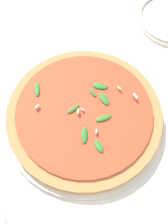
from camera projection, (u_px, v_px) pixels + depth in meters
name	position (u px, v px, depth m)	size (l,w,h in m)	color
ground_plane	(82.00, 125.00, 0.59)	(6.00, 6.00, 0.00)	silver
pizza_arugula_main	(84.00, 115.00, 0.59)	(0.36, 0.36, 0.05)	silver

